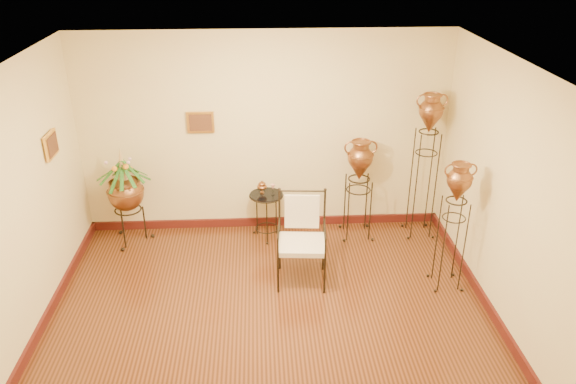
{
  "coord_description": "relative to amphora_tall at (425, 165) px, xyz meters",
  "views": [
    {
      "loc": [
        -0.09,
        -4.71,
        4.0
      ],
      "look_at": [
        0.25,
        1.3,
        1.1
      ],
      "focal_mm": 35.0,
      "sensor_mm": 36.0,
      "label": 1
    }
  ],
  "objects": [
    {
      "name": "armchair",
      "position": [
        -1.75,
        -1.1,
        -0.48
      ],
      "size": [
        0.68,
        0.64,
        1.13
      ],
      "rotation": [
        0.0,
        0.0,
        -0.08
      ],
      "color": "black",
      "rests_on": "ground"
    },
    {
      "name": "planter_urn",
      "position": [
        -4.03,
        0.0,
        -0.26
      ],
      "size": [
        0.94,
        0.94,
        1.41
      ],
      "rotation": [
        0.0,
        0.0,
        0.3
      ],
      "color": "black",
      "rests_on": "ground"
    },
    {
      "name": "ground",
      "position": [
        -2.15,
        -2.15,
        -1.05
      ],
      "size": [
        5.0,
        5.0,
        0.0
      ],
      "primitive_type": "plane",
      "color": "brown",
      "rests_on": "ground"
    },
    {
      "name": "amphora_tall",
      "position": [
        0.0,
        0.0,
        0.0
      ],
      "size": [
        0.53,
        0.53,
        2.05
      ],
      "rotation": [
        0.0,
        0.0,
        0.41
      ],
      "color": "black",
      "rests_on": "ground"
    },
    {
      "name": "side_table",
      "position": [
        -2.15,
        0.0,
        -0.7
      ],
      "size": [
        0.5,
        0.5,
        0.84
      ],
      "rotation": [
        0.0,
        0.0,
        0.11
      ],
      "color": "black",
      "rests_on": "ground"
    },
    {
      "name": "room_shell",
      "position": [
        -2.16,
        -2.14,
        0.68
      ],
      "size": [
        5.02,
        5.02,
        2.81
      ],
      "color": "beige",
      "rests_on": "ground"
    },
    {
      "name": "amphora_mid",
      "position": [
        0.0,
        -1.27,
        -0.23
      ],
      "size": [
        0.44,
        0.44,
        1.62
      ],
      "rotation": [
        0.0,
        0.0,
        -0.26
      ],
      "color": "black",
      "rests_on": "ground"
    },
    {
      "name": "amphora_short",
      "position": [
        -0.89,
        0.0,
        -0.33
      ],
      "size": [
        0.51,
        0.51,
        1.44
      ],
      "rotation": [
        0.0,
        0.0,
        0.19
      ],
      "color": "black",
      "rests_on": "ground"
    }
  ]
}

